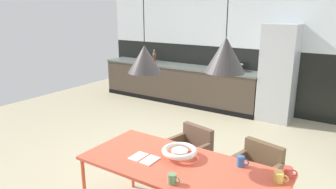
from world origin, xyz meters
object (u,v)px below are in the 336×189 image
(pendant_lamp_over_table_far, at_px, (225,55))
(bottle_vinegar_dark, at_px, (154,57))
(fruit_bowl, at_px, (180,152))
(cooking_pot, at_px, (236,67))
(open_book, at_px, (144,158))
(bottle_wine_green, at_px, (154,59))
(refrigerator_column, at_px, (278,73))
(armchair_far_side, at_px, (257,167))
(armchair_near_window, at_px, (191,147))
(mug_dark_espresso, at_px, (241,161))
(mug_wide_latte, at_px, (279,177))
(pendant_lamp_over_table_near, at_px, (145,59))
(mug_glass_clear, at_px, (288,172))
(mug_white_ceramic, at_px, (172,179))
(dining_table, at_px, (181,169))

(pendant_lamp_over_table_far, bearing_deg, bottle_vinegar_dark, 131.71)
(fruit_bowl, distance_m, cooking_pot, 3.95)
(open_book, xyz_separation_m, bottle_wine_green, (-2.64, 3.86, 0.24))
(refrigerator_column, xyz_separation_m, armchair_far_side, (0.59, -3.07, -0.45))
(armchair_near_window, distance_m, cooking_pot, 3.15)
(armchair_far_side, bearing_deg, mug_dark_espresso, 103.77)
(open_book, height_order, mug_wide_latte, mug_wide_latte)
(mug_wide_latte, bearing_deg, cooking_pot, 115.98)
(bottle_wine_green, distance_m, pendant_lamp_over_table_near, 4.66)
(mug_glass_clear, height_order, pendant_lamp_over_table_near, pendant_lamp_over_table_near)
(armchair_near_window, relative_size, open_book, 2.73)
(mug_white_ceramic, relative_size, bottle_wine_green, 0.41)
(dining_table, height_order, armchair_far_side, dining_table)
(refrigerator_column, height_order, pendant_lamp_over_table_far, pendant_lamp_over_table_far)
(mug_glass_clear, xyz_separation_m, pendant_lamp_over_table_near, (-1.27, -0.36, 0.92))
(bottle_wine_green, xyz_separation_m, bottle_vinegar_dark, (-0.17, 0.25, 0.01))
(armchair_far_side, distance_m, pendant_lamp_over_table_near, 1.71)
(open_book, xyz_separation_m, bottle_vinegar_dark, (-2.81, 4.10, 0.25))
(bottle_wine_green, distance_m, pendant_lamp_over_table_far, 5.11)
(bottle_wine_green, bearing_deg, armchair_near_window, -47.46)
(mug_white_ceramic, bearing_deg, open_book, 154.78)
(refrigerator_column, height_order, cooking_pot, refrigerator_column)
(armchair_far_side, xyz_separation_m, mug_white_ceramic, (-0.37, -1.13, 0.30))
(refrigerator_column, distance_m, fruit_bowl, 3.76)
(bottle_wine_green, bearing_deg, pendant_lamp_over_table_near, -55.32)
(bottle_wine_green, bearing_deg, mug_wide_latte, -42.86)
(mug_wide_latte, bearing_deg, mug_glass_clear, 71.95)
(dining_table, distance_m, open_book, 0.37)
(armchair_near_window, xyz_separation_m, open_book, (0.04, -1.02, 0.29))
(mug_white_ceramic, relative_size, mug_wide_latte, 0.93)
(mug_wide_latte, bearing_deg, open_book, -166.42)
(mug_wide_latte, bearing_deg, armchair_near_window, 149.52)
(mug_dark_espresso, relative_size, bottle_wine_green, 0.42)
(armchair_far_side, bearing_deg, mug_glass_clear, 144.33)
(refrigerator_column, bearing_deg, armchair_far_side, -79.20)
(refrigerator_column, distance_m, mug_dark_espresso, 3.65)
(refrigerator_column, relative_size, mug_white_ceramic, 16.35)
(mug_glass_clear, bearing_deg, pendant_lamp_over_table_near, -164.31)
(open_book, relative_size, mug_white_ceramic, 2.26)
(armchair_far_side, relative_size, mug_wide_latte, 5.99)
(armchair_near_window, bearing_deg, pendant_lamp_over_table_far, 143.90)
(open_book, height_order, cooking_pot, cooking_pot)
(mug_white_ceramic, height_order, pendant_lamp_over_table_near, pendant_lamp_over_table_near)
(open_book, distance_m, mug_wide_latte, 1.24)
(fruit_bowl, distance_m, mug_wide_latte, 0.93)
(pendant_lamp_over_table_near, xyz_separation_m, pendant_lamp_over_table_far, (0.76, 0.04, 0.09))
(bottle_wine_green, xyz_separation_m, pendant_lamp_over_table_near, (2.62, -3.78, 0.72))
(fruit_bowl, distance_m, bottle_wine_green, 4.66)
(refrigerator_column, bearing_deg, bottle_wine_green, -177.55)
(refrigerator_column, xyz_separation_m, cooking_pot, (-0.89, 0.09, 0.02))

